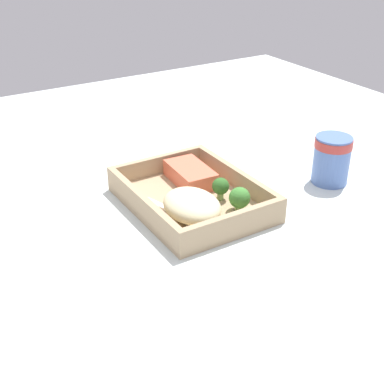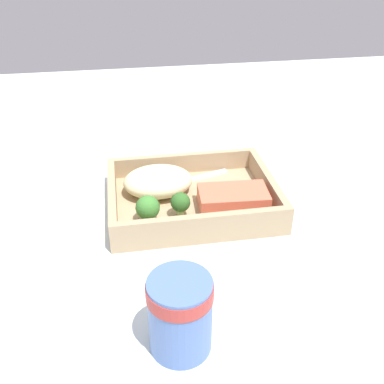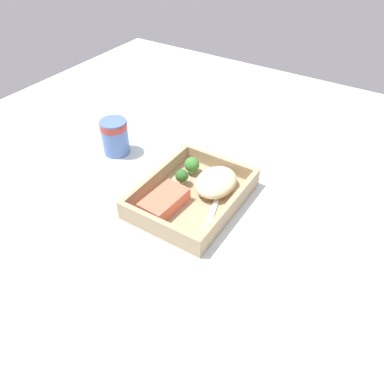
# 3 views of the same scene
# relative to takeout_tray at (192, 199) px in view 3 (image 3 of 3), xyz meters

# --- Properties ---
(ground_plane) EXTENTS (1.60, 1.60, 0.02)m
(ground_plane) POSITION_rel_takeout_tray_xyz_m (0.00, 0.00, -0.02)
(ground_plane) COLOR silver
(takeout_tray) EXTENTS (0.27, 0.21, 0.01)m
(takeout_tray) POSITION_rel_takeout_tray_xyz_m (0.00, 0.00, 0.00)
(takeout_tray) COLOR tan
(takeout_tray) RESTS_ON ground_plane
(tray_rim) EXTENTS (0.27, 0.21, 0.03)m
(tray_rim) POSITION_rel_takeout_tray_xyz_m (0.00, 0.00, 0.02)
(tray_rim) COLOR tan
(tray_rim) RESTS_ON takeout_tray
(salmon_fillet) EXTENTS (0.11, 0.07, 0.03)m
(salmon_fillet) POSITION_rel_takeout_tray_xyz_m (-0.06, 0.03, 0.02)
(salmon_fillet) COLOR #E56A4C
(salmon_fillet) RESTS_ON takeout_tray
(mashed_potatoes) EXTENTS (0.11, 0.09, 0.04)m
(mashed_potatoes) POSITION_rel_takeout_tray_xyz_m (0.05, -0.03, 0.03)
(mashed_potatoes) COLOR beige
(mashed_potatoes) RESTS_ON takeout_tray
(broccoli_floret_1) EXTENTS (0.04, 0.04, 0.04)m
(broccoli_floret_1) POSITION_rel_takeout_tray_xyz_m (0.07, 0.05, 0.03)
(broccoli_floret_1) COLOR #83A85D
(broccoli_floret_1) RESTS_ON takeout_tray
(broccoli_floret_2) EXTENTS (0.03, 0.03, 0.04)m
(broccoli_floret_2) POSITION_rel_takeout_tray_xyz_m (0.03, 0.04, 0.03)
(broccoli_floret_2) COLOR #89AC66
(broccoli_floret_2) RESTS_ON takeout_tray
(fork) EXTENTS (0.16, 0.06, 0.00)m
(fork) POSITION_rel_takeout_tray_xyz_m (0.01, -0.06, 0.01)
(fork) COLOR white
(fork) RESTS_ON takeout_tray
(paper_cup) EXTENTS (0.07, 0.07, 0.09)m
(paper_cup) POSITION_rel_takeout_tray_xyz_m (0.06, 0.27, 0.05)
(paper_cup) COLOR #5170B2
(paper_cup) RESTS_ON ground_plane
(receipt_slip) EXTENTS (0.13, 0.15, 0.00)m
(receipt_slip) POSITION_rel_takeout_tray_xyz_m (-0.13, -0.20, -0.00)
(receipt_slip) COLOR white
(receipt_slip) RESTS_ON ground_plane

